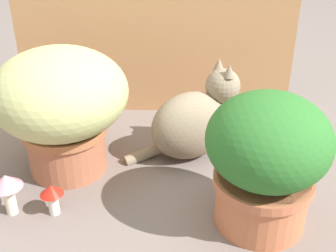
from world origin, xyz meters
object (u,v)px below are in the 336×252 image
at_px(cat, 195,121).
at_px(mushroom_ornament_pink, 7,186).
at_px(mushroom_ornament_red, 52,194).
at_px(leafy_planter, 266,158).
at_px(grass_planter, 61,103).

distance_m(cat, mushroom_ornament_pink, 0.58).
distance_m(mushroom_ornament_red, mushroom_ornament_pink, 0.12).
distance_m(leafy_planter, cat, 0.36).
bearing_deg(mushroom_ornament_red, mushroom_ornament_pink, -178.52).
bearing_deg(cat, grass_planter, -166.00).
height_order(cat, mushroom_ornament_pink, cat).
bearing_deg(leafy_planter, cat, 117.38).
xyz_separation_m(leafy_planter, mushroom_ornament_pink, (-0.65, 0.00, -0.11)).
height_order(grass_planter, mushroom_ornament_pink, grass_planter).
xyz_separation_m(mushroom_ornament_red, mushroom_ornament_pink, (-0.11, -0.00, 0.03)).
height_order(leafy_planter, mushroom_ornament_red, leafy_planter).
height_order(mushroom_ornament_red, mushroom_ornament_pink, mushroom_ornament_pink).
bearing_deg(cat, mushroom_ornament_red, -140.55).
bearing_deg(grass_planter, mushroom_ornament_red, -86.76).
relative_size(cat, mushroom_ornament_pink, 3.16).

